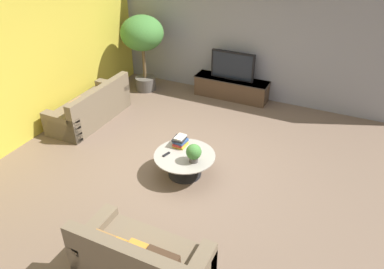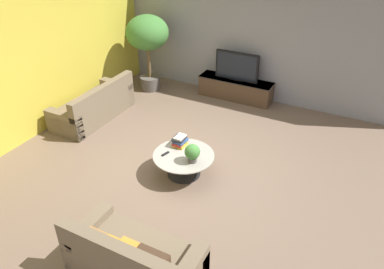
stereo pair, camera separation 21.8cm
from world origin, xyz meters
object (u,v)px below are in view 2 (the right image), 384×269
Objects in this scene: potted_palm_tall at (147,37)px; couch_near_entry at (134,259)px; television at (237,66)px; coffee_table at (184,161)px; couch_by_wall at (94,107)px; potted_plant_tabletop at (192,153)px; media_console at (236,89)px.

couch_near_entry is at bearing -59.10° from potted_palm_tall.
couch_near_entry is at bearing -81.69° from television.
coffee_table is 2.86m from couch_by_wall.
media_console is at bearing 99.41° from potted_plant_tabletop.
media_console is 5.57× the size of potted_plant_tabletop.
media_console is 1.08× the size of couch_near_entry.
couch_by_wall reaches higher than coffee_table.
television is at bearing 95.87° from coffee_table.
potted_palm_tall reaches higher than couch_by_wall.
potted_plant_tabletop is (-0.24, 2.06, 0.30)m from couch_near_entry.
potted_palm_tall is (-2.16, -0.49, 0.52)m from television.
television is 0.99× the size of coffee_table.
couch_by_wall reaches higher than potted_plant_tabletop.
couch_by_wall is at bearing 162.17° from coffee_table.
television is at bearing 134.93° from couch_by_wall.
potted_plant_tabletop is at bearing -80.59° from media_console.
couch_by_wall is at bearing -43.66° from couch_near_entry.
coffee_table is 0.55× the size of couch_by_wall.
coffee_table is (0.34, -3.26, 0.03)m from media_console.
coffee_table is at bearing 72.17° from couch_by_wall.
couch_near_entry is 0.90× the size of potted_palm_tall.
potted_plant_tabletop is at bearing -83.49° from couch_near_entry.
coffee_table is at bearing -84.13° from television.
television is 2.27m from potted_palm_tall.
media_console is 1.72× the size of television.
television is at bearing 12.83° from potted_palm_tall.
potted_plant_tabletop is (2.95, -0.98, 0.30)m from couch_by_wall.
coffee_table is at bearing -48.01° from potted_palm_tall.
potted_plant_tabletop is at bearing -80.59° from television.
couch_by_wall is 1.03× the size of potted_palm_tall.
potted_palm_tall is at bearing -167.17° from television.
coffee_table is at bearing 155.51° from potted_plant_tabletop.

